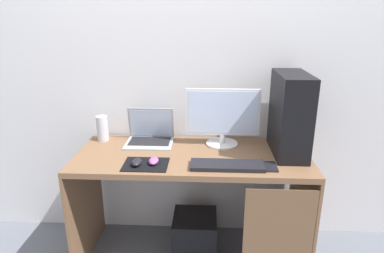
{
  "coord_description": "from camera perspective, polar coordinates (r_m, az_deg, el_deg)",
  "views": [
    {
      "loc": [
        0.1,
        -1.95,
        1.61
      ],
      "look_at": [
        0.0,
        0.0,
        0.95
      ],
      "focal_mm": 31.46,
      "sensor_mm": 36.0,
      "label": 1
    }
  ],
  "objects": [
    {
      "name": "desk",
      "position": [
        2.18,
        0.49,
        -8.57
      ],
      "size": [
        1.46,
        0.62,
        0.77
      ],
      "color": "brown",
      "rests_on": "ground_plane"
    },
    {
      "name": "monitor",
      "position": [
        2.21,
        5.24,
        1.49
      ],
      "size": [
        0.48,
        0.21,
        0.38
      ],
      "color": "silver",
      "rests_on": "desk"
    },
    {
      "name": "mouse_right",
      "position": [
        1.98,
        -9.37,
        -6.0
      ],
      "size": [
        0.06,
        0.1,
        0.03
      ],
      "primitive_type": "ellipsoid",
      "color": "black",
      "rests_on": "mousepad"
    },
    {
      "name": "cell_phone",
      "position": [
        1.99,
        13.17,
        -6.65
      ],
      "size": [
        0.07,
        0.13,
        0.01
      ],
      "primitive_type": "cube",
      "color": "black",
      "rests_on": "desk"
    },
    {
      "name": "wall_back",
      "position": [
        2.33,
        0.49,
        10.91
      ],
      "size": [
        4.0,
        0.05,
        2.6
      ],
      "color": "silver",
      "rests_on": "ground_plane"
    },
    {
      "name": "mouse_left",
      "position": [
        1.98,
        -6.52,
        -5.8
      ],
      "size": [
        0.06,
        0.1,
        0.03
      ],
      "primitive_type": "ellipsoid",
      "color": "#8C4C99",
      "rests_on": "mousepad"
    },
    {
      "name": "laptop",
      "position": [
        2.31,
        -7.14,
        -1.62
      ],
      "size": [
        0.31,
        0.24,
        0.23
      ],
      "color": "#9EA3A8",
      "rests_on": "desk"
    },
    {
      "name": "keyboard",
      "position": [
        1.95,
        5.97,
        -6.57
      ],
      "size": [
        0.42,
        0.14,
        0.02
      ],
      "primitive_type": "cube",
      "color": "black",
      "rests_on": "desk"
    },
    {
      "name": "speaker",
      "position": [
        2.4,
        -14.95,
        -0.31
      ],
      "size": [
        0.08,
        0.08,
        0.17
      ],
      "primitive_type": "cylinder",
      "color": "#B7BCC6",
      "rests_on": "desk"
    },
    {
      "name": "mousepad",
      "position": [
        1.99,
        -7.83,
        -6.38
      ],
      "size": [
        0.26,
        0.2,
        0.0
      ],
      "primitive_type": "cube",
      "color": "black",
      "rests_on": "desk"
    },
    {
      "name": "pc_tower",
      "position": [
        2.15,
        16.27,
        2.0
      ],
      "size": [
        0.19,
        0.42,
        0.5
      ],
      "primitive_type": "cube",
      "color": "black",
      "rests_on": "desk"
    },
    {
      "name": "subwoofer",
      "position": [
        2.46,
        0.49,
        -17.91
      ],
      "size": [
        0.3,
        0.3,
        0.3
      ],
      "primitive_type": "cube",
      "color": "black",
      "rests_on": "ground_plane"
    }
  ]
}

